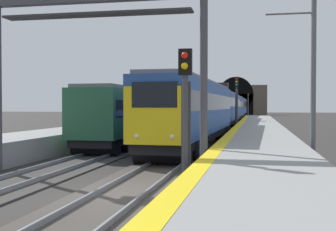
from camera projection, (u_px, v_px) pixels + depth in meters
ground_plane at (123, 196)px, 12.76m from camera, size 320.00×320.00×0.00m
platform_right at (262, 182)px, 11.97m from camera, size 112.00×3.59×1.09m
platform_right_edge_strip at (205, 160)px, 12.27m from camera, size 112.00×0.50×0.01m
track_main_line at (123, 195)px, 12.76m from camera, size 160.00×3.01×0.21m
train_main_approaching at (227, 107)px, 56.62m from camera, size 79.11×3.31×5.05m
train_adjacent_platform at (166, 111)px, 39.61m from camera, size 36.96×3.10×4.63m
railway_signal_near at (185, 109)px, 12.60m from camera, size 0.39×0.38×4.25m
railway_signal_mid at (237, 99)px, 44.65m from camera, size 0.39×0.38×5.56m
railway_signal_far at (248, 103)px, 105.65m from camera, size 0.39×0.38×5.67m
overhead_signal_gantry at (96, 38)px, 16.35m from camera, size 0.70×8.37×6.82m
tunnel_portal at (236, 100)px, 127.21m from camera, size 2.17×17.67×10.91m
catenary_mast_near at (174, 98)px, 75.97m from camera, size 0.22×1.97×7.75m
catenary_mast_far at (312, 81)px, 18.56m from camera, size 0.22×2.10×7.15m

